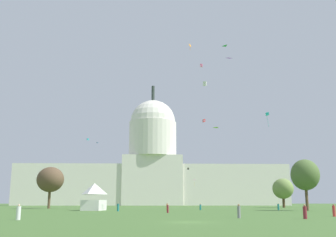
% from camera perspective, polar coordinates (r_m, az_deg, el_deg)
% --- Properties ---
extents(ground_plane, '(800.00, 800.00, 0.00)m').
position_cam_1_polar(ground_plane, '(39.81, 2.73, -14.59)').
color(ground_plane, '#42662D').
extents(capitol_building, '(147.21, 26.49, 67.52)m').
position_cam_1_polar(capitol_building, '(222.23, -2.24, -7.29)').
color(capitol_building, silver).
rests_on(capitol_building, ground_plane).
extents(event_tent, '(5.24, 7.79, 6.05)m').
position_cam_1_polar(event_tent, '(92.98, -10.53, -10.90)').
color(event_tent, white).
rests_on(event_tent, ground_plane).
extents(tree_east_near, '(8.34, 9.29, 9.67)m').
position_cam_1_polar(tree_east_near, '(141.30, 16.14, -9.64)').
color(tree_east_near, '#4C3823').
rests_on(tree_east_near, ground_plane).
extents(tree_east_mid, '(7.66, 7.96, 11.27)m').
position_cam_1_polar(tree_east_mid, '(94.75, 19.05, -7.65)').
color(tree_east_mid, brown).
rests_on(tree_east_mid, ground_plane).
extents(tree_west_far, '(11.38, 11.20, 12.05)m').
position_cam_1_polar(tree_west_far, '(123.78, -16.51, -8.40)').
color(tree_west_far, brown).
rests_on(tree_west_far, ground_plane).
extents(person_maroon_back_center, '(0.46, 0.46, 1.58)m').
position_cam_1_polar(person_maroon_back_center, '(71.95, -0.04, -12.79)').
color(person_maroon_back_center, maroon).
rests_on(person_maroon_back_center, ground_plane).
extents(person_red_lawn_far_right, '(0.49, 0.49, 1.63)m').
position_cam_1_polar(person_red_lawn_far_right, '(58.32, 22.67, -12.11)').
color(person_red_lawn_far_right, red).
rests_on(person_red_lawn_far_right, ground_plane).
extents(person_grey_lawn_far_left, '(0.51, 0.51, 1.67)m').
position_cam_1_polar(person_grey_lawn_far_left, '(49.78, 10.12, -12.99)').
color(person_grey_lawn_far_left, gray).
rests_on(person_grey_lawn_far_left, ground_plane).
extents(person_teal_front_right, '(0.59, 0.59, 1.74)m').
position_cam_1_polar(person_teal_front_right, '(84.59, -7.18, -12.52)').
color(person_teal_front_right, '#1E757A').
rests_on(person_teal_front_right, ground_plane).
extents(person_teal_near_tree_east, '(0.45, 0.45, 1.54)m').
position_cam_1_polar(person_teal_near_tree_east, '(97.05, 4.66, -12.53)').
color(person_teal_near_tree_east, '#1E757A').
rests_on(person_teal_near_tree_east, ground_plane).
extents(person_maroon_front_center, '(0.58, 0.58, 1.64)m').
position_cam_1_polar(person_maroon_front_center, '(49.14, 19.02, -12.59)').
color(person_maroon_front_center, maroon).
rests_on(person_maroon_front_center, ground_plane).
extents(person_teal_mid_left, '(0.53, 0.53, 1.66)m').
position_cam_1_polar(person_teal_mid_left, '(100.73, 15.53, -12.09)').
color(person_teal_mid_left, '#1E757A').
rests_on(person_teal_mid_left, ground_plane).
extents(person_white_front_left, '(0.66, 0.66, 1.67)m').
position_cam_1_polar(person_white_front_left, '(46.91, -20.63, -12.54)').
color(person_white_front_left, silver).
rests_on(person_white_front_left, ground_plane).
extents(person_orange_aisle_center, '(0.57, 0.57, 1.66)m').
position_cam_1_polar(person_orange_aisle_center, '(90.97, -0.09, -12.58)').
color(person_orange_aisle_center, orange).
rests_on(person_orange_aisle_center, ground_plane).
extents(kite_blue_mid, '(0.97, 1.79, 0.36)m').
position_cam_1_polar(kite_blue_mid, '(166.24, -10.28, -3.63)').
color(kite_blue_mid, blue).
extents(kite_pink_high, '(1.13, 1.05, 1.36)m').
position_cam_1_polar(kite_pink_high, '(154.23, 4.80, 7.59)').
color(kite_pink_high, pink).
extents(kite_cyan_mid, '(0.93, 0.95, 0.78)m').
position_cam_1_polar(kite_cyan_mid, '(150.69, -11.41, -2.95)').
color(kite_cyan_mid, '#33BCDB').
extents(kite_red_high, '(1.31, 1.27, 1.40)m').
position_cam_1_polar(kite_red_high, '(166.48, 5.17, -0.31)').
color(kite_red_high, red).
extents(kite_green_high, '(1.73, 1.78, 0.35)m').
position_cam_1_polar(kite_green_high, '(130.01, 8.31, 9.98)').
color(kite_green_high, green).
extents(kite_violet_mid, '(1.40, 0.76, 0.31)m').
position_cam_1_polar(kite_violet_mid, '(88.85, 8.61, 8.39)').
color(kite_violet_mid, purple).
extents(kite_white_mid, '(0.93, 0.95, 0.89)m').
position_cam_1_polar(kite_white_mid, '(83.65, 5.29, 5.00)').
color(kite_white_mid, white).
extents(kite_turquoise_mid, '(1.01, 0.95, 4.38)m').
position_cam_1_polar(kite_turquoise_mid, '(121.21, 14.03, 0.60)').
color(kite_turquoise_mid, teal).
extents(kite_orange_high, '(0.75, 0.80, 2.15)m').
position_cam_1_polar(kite_orange_high, '(117.07, 3.17, 10.35)').
color(kite_orange_high, orange).
extents(kite_black_low, '(0.76, 0.80, 0.88)m').
position_cam_1_polar(kite_black_low, '(170.71, 2.90, -7.19)').
color(kite_black_low, black).
extents(kite_magenta_low, '(1.37, 1.60, 3.00)m').
position_cam_1_polar(kite_magenta_low, '(201.29, 3.70, -8.90)').
color(kite_magenta_low, '#D1339E').
extents(kite_lime_mid, '(1.56, 1.20, 0.22)m').
position_cam_1_polar(kite_lime_mid, '(104.07, 7.05, -1.40)').
color(kite_lime_mid, '#8CD133').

